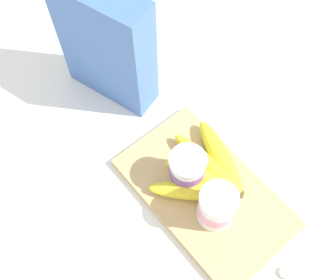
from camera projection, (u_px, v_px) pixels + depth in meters
ground_plane at (205, 195)px, 0.82m from camera, size 2.40×2.40×0.00m
cutting_board at (205, 193)px, 0.81m from camera, size 0.35×0.20×0.02m
cereal_box at (107, 46)px, 0.82m from camera, size 0.21×0.12×0.28m
yogurt_cup_front at (217, 207)px, 0.74m from camera, size 0.07×0.07×0.10m
yogurt_cup_back at (187, 169)px, 0.78m from camera, size 0.07×0.07×0.08m
banana_bunch at (207, 171)px, 0.81m from camera, size 0.19×0.21×0.04m
spoon at (303, 272)px, 0.75m from camera, size 0.09×0.12×0.01m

